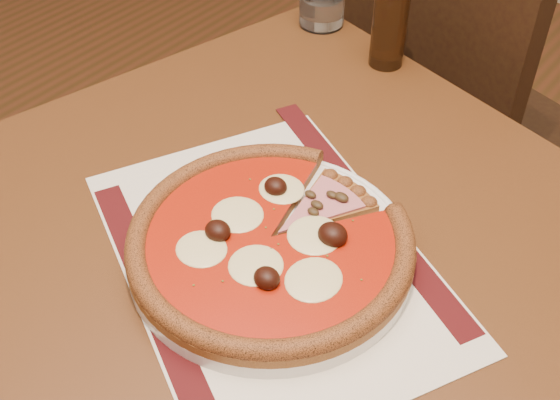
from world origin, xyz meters
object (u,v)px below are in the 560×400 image
Objects in this scene: plate at (271,251)px; pizza at (270,239)px; chair_far at (450,117)px; table at (270,282)px; bottle at (390,23)px.

plate is 1.00× the size of pizza.
pizza is at bearing 114.10° from chair_far.
chair_far reaches higher than table.
bottle is (-0.12, 0.43, 0.06)m from plate.
pizza is (0.10, -0.68, 0.28)m from chair_far.
table is 0.14m from pizza.
plate is at bearing -74.57° from bottle.
plate is 0.02m from pizza.
table is 0.67m from chair_far.
chair_far is at bearing 85.45° from bottle.
pizza is at bearing -92.92° from plate.
table is 3.00× the size of pizza.
bottle reaches higher than plate.
bottle reaches higher than chair_far.
bottle is at bearing 102.44° from table.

